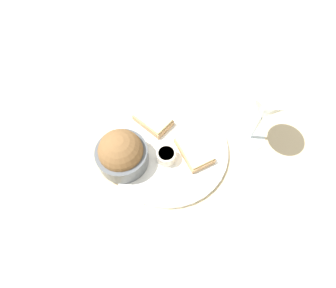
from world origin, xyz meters
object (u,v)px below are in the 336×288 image
sauce_ramekin (166,156)px  wine_glass (267,106)px  cheese_toast_near (153,119)px  cheese_toast_far (194,150)px  salad_bowl (122,153)px

sauce_ramekin → wine_glass: 0.25m
sauce_ramekin → cheese_toast_near: bearing=176.0°
cheese_toast_near → cheese_toast_far: size_ratio=1.09×
cheese_toast_near → wine_glass: size_ratio=0.59×
sauce_ramekin → cheese_toast_far: sauce_ramekin is taller
salad_bowl → cheese_toast_near: 0.13m
salad_bowl → cheese_toast_near: size_ratio=1.09×
sauce_ramekin → cheese_toast_far: size_ratio=0.45×
salad_bowl → sauce_ramekin: salad_bowl is taller
cheese_toast_near → cheese_toast_far: bearing=26.9°
cheese_toast_near → sauce_ramekin: bearing=-4.0°
cheese_toast_far → sauce_ramekin: bearing=-97.3°
salad_bowl → wine_glass: (0.05, 0.32, 0.08)m
cheese_toast_far → wine_glass: wine_glass is taller
salad_bowl → cheese_toast_near: bearing=126.5°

